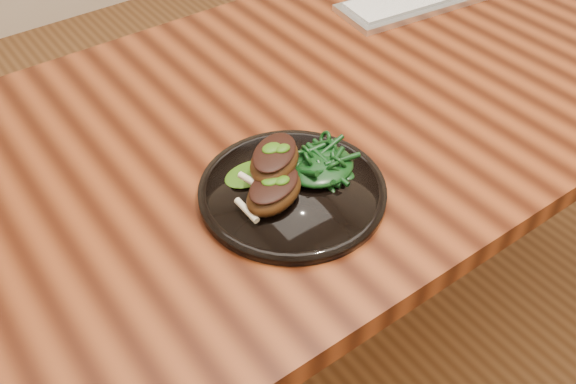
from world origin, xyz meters
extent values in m
plane|color=brown|center=(0.00, 0.00, 0.00)|extent=(4.00, 4.00, 0.00)
cube|color=black|center=(0.00, 0.00, 0.73)|extent=(1.60, 0.80, 0.04)
cylinder|color=#331A0B|center=(0.74, 0.34, 0.35)|extent=(0.06, 0.06, 0.71)
cylinder|color=black|center=(-0.26, -0.17, 0.76)|extent=(0.27, 0.27, 0.02)
torus|color=black|center=(-0.26, -0.17, 0.76)|extent=(0.27, 0.27, 0.01)
cylinder|color=black|center=(-0.26, -0.17, 0.76)|extent=(0.18, 0.18, 0.00)
ellipsoid|color=#3D200B|center=(-0.30, -0.18, 0.78)|extent=(0.12, 0.09, 0.04)
ellipsoid|color=black|center=(-0.30, -0.18, 0.80)|extent=(0.10, 0.08, 0.01)
cylinder|color=beige|center=(-0.34, -0.18, 0.78)|extent=(0.01, 0.05, 0.01)
ellipsoid|color=#1C4407|center=(-0.30, -0.18, 0.81)|extent=(0.03, 0.02, 0.01)
ellipsoid|color=#3D200B|center=(-0.27, -0.14, 0.80)|extent=(0.12, 0.11, 0.04)
ellipsoid|color=black|center=(-0.27, -0.14, 0.82)|extent=(0.11, 0.10, 0.01)
cylinder|color=beige|center=(-0.31, -0.15, 0.80)|extent=(0.02, 0.05, 0.01)
ellipsoid|color=#1C4407|center=(-0.27, -0.14, 0.82)|extent=(0.03, 0.02, 0.01)
ellipsoid|color=#1C4407|center=(-0.29, -0.11, 0.77)|extent=(0.08, 0.05, 0.01)
ellipsoid|color=black|center=(-0.20, -0.16, 0.78)|extent=(0.11, 0.09, 0.02)
camera|label=1|loc=(-0.66, -0.71, 1.39)|focal=40.00mm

